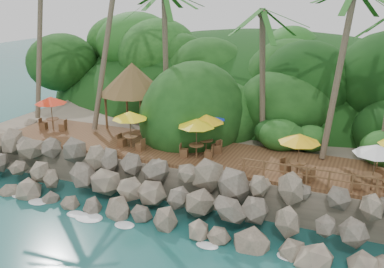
% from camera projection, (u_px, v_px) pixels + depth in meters
% --- Properties ---
extents(ground, '(140.00, 140.00, 0.00)m').
position_uv_depth(ground, '(146.00, 230.00, 23.04)').
color(ground, '#19514F').
rests_on(ground, ground).
extents(land_base, '(32.00, 25.20, 2.10)m').
position_uv_depth(land_base, '(240.00, 126.00, 36.67)').
color(land_base, gray).
rests_on(land_base, ground).
extents(jungle_hill, '(44.80, 28.00, 15.40)m').
position_uv_depth(jungle_hill, '(263.00, 116.00, 43.54)').
color(jungle_hill, '#143811').
rests_on(jungle_hill, ground).
extents(seawall, '(29.00, 4.00, 2.30)m').
position_uv_depth(seawall, '(163.00, 194.00, 24.43)').
color(seawall, gray).
rests_on(seawall, ground).
extents(terrace, '(26.00, 5.00, 0.20)m').
position_uv_depth(terrace, '(192.00, 153.00, 27.59)').
color(terrace, brown).
rests_on(terrace, land_base).
extents(jungle_foliage, '(44.00, 16.00, 12.00)m').
position_uv_depth(jungle_foliage, '(236.00, 142.00, 36.12)').
color(jungle_foliage, '#143811').
rests_on(jungle_foliage, ground).
extents(foam_line, '(25.20, 0.80, 0.06)m').
position_uv_depth(foam_line, '(149.00, 227.00, 23.29)').
color(foam_line, white).
rests_on(foam_line, ground).
extents(palapa, '(4.74, 4.74, 4.60)m').
position_uv_depth(palapa, '(132.00, 78.00, 31.48)').
color(palapa, brown).
rests_on(palapa, ground).
extents(dining_clusters, '(24.40, 4.62, 2.39)m').
position_uv_depth(dining_clusters, '(216.00, 125.00, 26.00)').
color(dining_clusters, brown).
rests_on(dining_clusters, terrace).
extents(railing, '(8.30, 0.10, 1.00)m').
position_uv_depth(railing, '(318.00, 176.00, 22.36)').
color(railing, brown).
rests_on(railing, terrace).
extents(waiter, '(0.71, 0.49, 1.88)m').
position_uv_depth(waiter, '(194.00, 133.00, 27.99)').
color(waiter, white).
rests_on(waiter, terrace).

